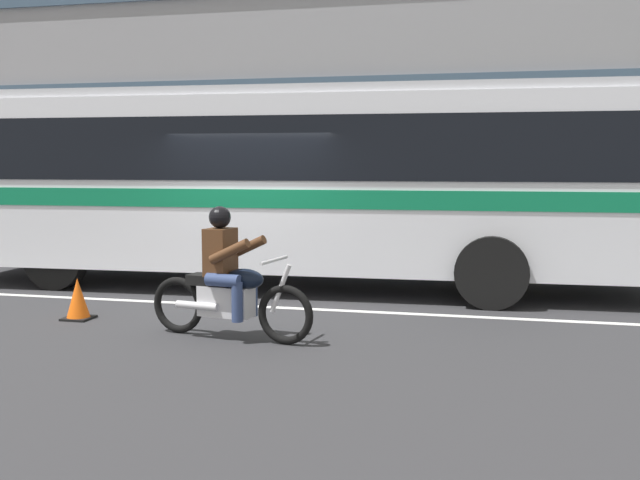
{
  "coord_description": "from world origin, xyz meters",
  "views": [
    {
      "loc": [
        3.53,
        -10.45,
        2.09
      ],
      "look_at": [
        1.28,
        -0.86,
        1.02
      ],
      "focal_mm": 40.9,
      "sensor_mm": 36.0,
      "label": 1
    }
  ],
  "objects_px": {
    "motorcycle_with_rider": "(228,284)",
    "transit_bus": "(291,174)",
    "fire_hydrant": "(520,245)",
    "traffic_cone": "(78,300)"
  },
  "relations": [
    {
      "from": "transit_bus",
      "to": "traffic_cone",
      "type": "height_order",
      "value": "transit_bus"
    },
    {
      "from": "fire_hydrant",
      "to": "transit_bus",
      "type": "bearing_deg",
      "value": -147.01
    },
    {
      "from": "fire_hydrant",
      "to": "traffic_cone",
      "type": "xyz_separation_m",
      "value": [
        -5.85,
        -5.57,
        -0.26
      ]
    },
    {
      "from": "motorcycle_with_rider",
      "to": "transit_bus",
      "type": "bearing_deg",
      "value": 93.73
    },
    {
      "from": "transit_bus",
      "to": "fire_hydrant",
      "type": "distance_m",
      "value": 4.7
    },
    {
      "from": "transit_bus",
      "to": "fire_hydrant",
      "type": "height_order",
      "value": "transit_bus"
    },
    {
      "from": "transit_bus",
      "to": "motorcycle_with_rider",
      "type": "distance_m",
      "value": 3.87
    },
    {
      "from": "transit_bus",
      "to": "motorcycle_with_rider",
      "type": "xyz_separation_m",
      "value": [
        0.24,
        -3.66,
        -1.23
      ]
    },
    {
      "from": "transit_bus",
      "to": "motorcycle_with_rider",
      "type": "height_order",
      "value": "transit_bus"
    },
    {
      "from": "motorcycle_with_rider",
      "to": "traffic_cone",
      "type": "distance_m",
      "value": 2.41
    }
  ]
}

